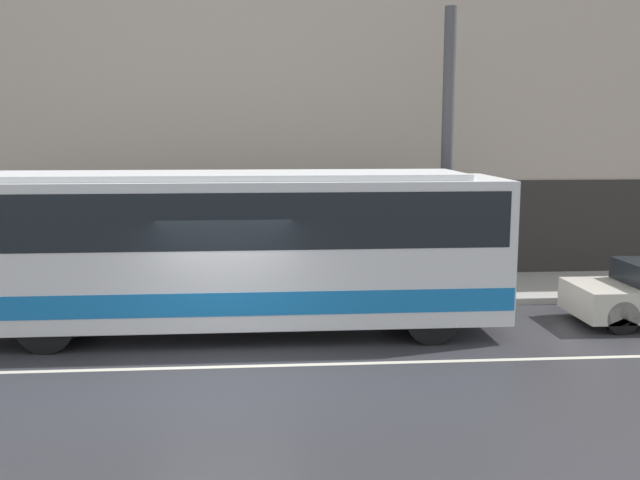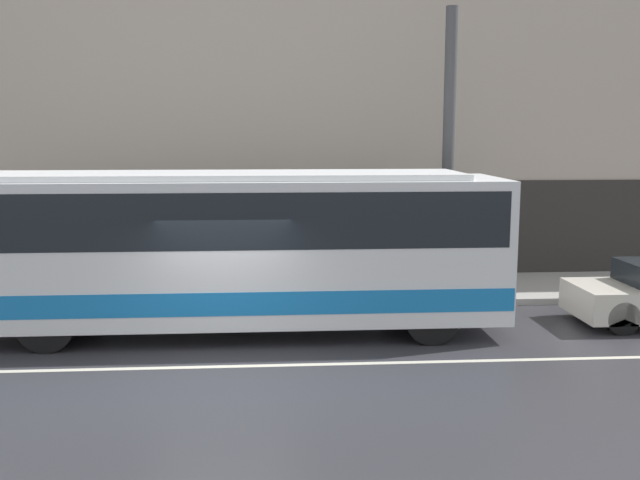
% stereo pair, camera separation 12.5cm
% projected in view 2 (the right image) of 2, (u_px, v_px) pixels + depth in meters
% --- Properties ---
extents(ground_plane, '(60.00, 60.00, 0.00)m').
position_uv_depth(ground_plane, '(223.00, 367.00, 12.58)').
color(ground_plane, '#333338').
extents(sidewalk, '(60.00, 3.19, 0.16)m').
position_uv_depth(sidewalk, '(237.00, 292.00, 18.09)').
color(sidewalk, '#A09E99').
rests_on(sidewalk, ground_plane).
extents(building_facade, '(60.00, 0.35, 11.07)m').
position_uv_depth(building_facade, '(236.00, 85.00, 19.00)').
color(building_facade, '#B7A899').
rests_on(building_facade, ground_plane).
extents(lane_stripe, '(54.00, 0.14, 0.01)m').
position_uv_depth(lane_stripe, '(223.00, 367.00, 12.58)').
color(lane_stripe, beige).
rests_on(lane_stripe, ground_plane).
extents(transit_bus, '(11.36, 2.62, 3.30)m').
position_uv_depth(transit_bus, '(224.00, 243.00, 14.51)').
color(transit_bus, white).
rests_on(transit_bus, ground_plane).
extents(utility_pole_near, '(0.29, 0.29, 6.87)m').
position_uv_depth(utility_pole_near, '(448.00, 153.00, 17.23)').
color(utility_pole_near, '#4C4C4F').
rests_on(utility_pole_near, sidewalk).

